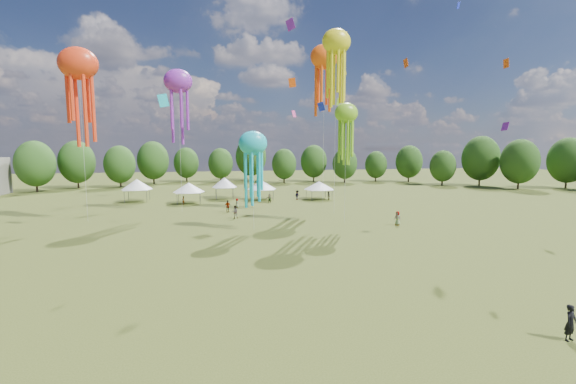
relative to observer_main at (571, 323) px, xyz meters
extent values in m
plane|color=#384416|center=(-8.85, 2.97, -0.95)|extent=(300.00, 300.00, 0.00)
imported|color=black|center=(0.00, 0.00, 0.00)|extent=(0.79, 0.63, 1.91)
imported|color=gray|center=(-14.18, 38.17, -0.03)|extent=(0.90, 0.71, 1.85)
imported|color=gray|center=(-13.03, 48.03, -0.18)|extent=(0.51, 0.77, 1.55)
imported|color=gray|center=(5.17, 53.87, -0.13)|extent=(0.69, 0.86, 1.66)
imported|color=gray|center=(-0.69, 55.40, -0.05)|extent=(1.34, 1.25, 1.81)
imported|color=gray|center=(-14.86, 43.66, -0.02)|extent=(1.18, 0.77, 1.87)
imported|color=gray|center=(-6.70, 52.45, -0.16)|extent=(1.55, 1.01, 1.59)
imported|color=gray|center=(-22.07, 53.24, -0.19)|extent=(0.59, 0.67, 1.53)
imported|color=gray|center=(6.11, 28.80, -0.04)|extent=(0.94, 1.06, 1.82)
cylinder|color=#47474C|center=(-32.65, 57.47, 0.17)|extent=(0.08, 0.08, 2.24)
cylinder|color=#47474C|center=(-32.65, 61.34, 0.17)|extent=(0.08, 0.08, 2.24)
cylinder|color=#47474C|center=(-28.78, 57.47, 0.17)|extent=(0.08, 0.08, 2.24)
cylinder|color=#47474C|center=(-28.78, 61.34, 0.17)|extent=(0.08, 0.08, 2.24)
cube|color=white|center=(-30.72, 59.41, 1.34)|extent=(4.27, 4.27, 0.10)
cone|color=white|center=(-30.72, 59.41, 2.34)|extent=(5.55, 5.55, 1.92)
cylinder|color=#47474C|center=(-23.11, 53.04, 0.04)|extent=(0.08, 0.08, 1.98)
cylinder|color=#47474C|center=(-23.11, 56.97, 0.04)|extent=(0.08, 0.08, 1.98)
cylinder|color=#47474C|center=(-19.18, 53.04, 0.04)|extent=(0.08, 0.08, 1.98)
cylinder|color=#47474C|center=(-19.18, 56.97, 0.04)|extent=(0.08, 0.08, 1.98)
cube|color=white|center=(-21.15, 55.01, 1.08)|extent=(4.33, 4.33, 0.10)
cone|color=white|center=(-21.15, 55.01, 1.98)|extent=(5.63, 5.63, 1.70)
cylinder|color=#47474C|center=(-16.15, 57.92, 0.17)|extent=(0.08, 0.08, 2.26)
cylinder|color=#47474C|center=(-16.15, 61.26, 0.17)|extent=(0.08, 0.08, 2.26)
cylinder|color=#47474C|center=(-12.82, 57.92, 0.17)|extent=(0.08, 0.08, 2.26)
cylinder|color=#47474C|center=(-12.82, 61.26, 0.17)|extent=(0.08, 0.08, 2.26)
cube|color=white|center=(-14.48, 59.59, 1.35)|extent=(3.73, 3.73, 0.10)
cone|color=white|center=(-14.48, 59.59, 2.37)|extent=(4.86, 4.86, 1.94)
cylinder|color=#47474C|center=(-9.40, 54.95, 0.05)|extent=(0.08, 0.08, 2.00)
cylinder|color=#47474C|center=(-9.40, 58.81, 0.05)|extent=(0.08, 0.08, 2.00)
cylinder|color=#47474C|center=(-5.54, 54.95, 0.05)|extent=(0.08, 0.08, 2.00)
cylinder|color=#47474C|center=(-5.54, 58.81, 0.05)|extent=(0.08, 0.08, 2.00)
cube|color=white|center=(-7.47, 56.88, 1.09)|extent=(4.26, 4.26, 0.10)
cone|color=white|center=(-7.47, 56.88, 2.00)|extent=(5.53, 5.53, 1.71)
cylinder|color=#47474C|center=(1.63, 53.19, -0.02)|extent=(0.08, 0.08, 1.86)
cylinder|color=#47474C|center=(1.63, 57.26, -0.02)|extent=(0.08, 0.08, 1.86)
cylinder|color=#47474C|center=(5.70, 53.19, -0.02)|extent=(0.08, 0.08, 1.86)
cylinder|color=#47474C|center=(5.70, 57.26, -0.02)|extent=(0.08, 0.08, 1.86)
cube|color=white|center=(3.66, 55.22, 0.95)|extent=(4.47, 4.47, 0.10)
cone|color=white|center=(3.66, 55.22, 1.80)|extent=(5.81, 5.81, 1.59)
ellipsoid|color=purple|center=(-21.86, 45.79, 19.17)|extent=(4.27, 2.99, 3.63)
cylinder|color=beige|center=(-21.86, 45.79, 9.11)|extent=(0.03, 0.03, 20.12)
ellipsoid|color=yellow|center=(0.98, 38.86, 24.47)|extent=(4.30, 3.01, 3.65)
cylinder|color=beige|center=(0.98, 38.86, 11.76)|extent=(0.03, 0.03, 25.42)
ellipsoid|color=#80C220|center=(-0.07, 31.78, 13.55)|extent=(3.13, 2.19, 2.66)
cylinder|color=beige|center=(-0.07, 31.78, 6.30)|extent=(0.03, 0.03, 14.50)
ellipsoid|color=#FD3A16|center=(-34.04, 40.40, 20.02)|extent=(4.98, 3.48, 4.23)
cylinder|color=beige|center=(-34.04, 40.40, 9.53)|extent=(0.03, 0.03, 20.97)
ellipsoid|color=#19C0D6|center=(-12.51, 30.16, 9.60)|extent=(3.45, 2.41, 2.93)
cylinder|color=beige|center=(-12.51, 30.16, 4.32)|extent=(0.03, 0.03, 10.55)
ellipsoid|color=#FF550F|center=(2.77, 49.93, 24.97)|extent=(5.06, 3.54, 4.30)
cylinder|color=beige|center=(2.77, 49.93, 12.01)|extent=(0.03, 0.03, 25.92)
cube|color=#FF550F|center=(-0.71, 59.77, 22.09)|extent=(1.67, 0.47, 1.96)
cube|color=yellow|center=(12.47, 65.06, 25.54)|extent=(0.90, 0.42, 1.04)
cube|color=#1C2DFF|center=(-0.65, 40.70, 15.31)|extent=(1.09, 0.90, 1.45)
cube|color=#FF550F|center=(25.42, 33.51, 21.42)|extent=(0.14, 1.07, 1.37)
cube|color=#19C0D6|center=(-25.59, 61.06, 18.06)|extent=(2.16, 0.87, 2.72)
cube|color=purple|center=(-1.82, 56.56, 32.14)|extent=(1.65, 1.47, 2.48)
cube|color=#FF550F|center=(22.77, 57.36, 26.48)|extent=(0.42, 1.62, 1.97)
cube|color=#80C220|center=(13.22, 70.98, 20.11)|extent=(1.15, 1.32, 1.78)
cube|color=#1C2DFF|center=(12.29, 27.11, 26.20)|extent=(0.59, 0.56, 0.83)
cube|color=#19C0D6|center=(-42.91, 64.98, 19.20)|extent=(1.22, 1.53, 2.10)
cube|color=#EF469B|center=(-3.17, 48.01, 14.84)|extent=(1.01, 0.78, 1.26)
cube|color=purple|center=(30.12, 38.03, 12.60)|extent=(0.87, 1.37, 1.47)
cylinder|color=#38281C|center=(-56.02, 81.16, 0.73)|extent=(0.44, 0.44, 3.36)
ellipsoid|color=#264918|center=(-56.02, 81.16, 5.56)|extent=(8.40, 8.40, 10.51)
cylinder|color=#38281C|center=(-49.53, 88.47, 0.75)|extent=(0.44, 0.44, 3.41)
ellipsoid|color=#264918|center=(-49.53, 88.47, 5.65)|extent=(8.53, 8.53, 10.66)
cylinder|color=#38281C|center=(-39.45, 88.00, 0.58)|extent=(0.44, 0.44, 3.07)
ellipsoid|color=#264918|center=(-39.45, 88.00, 4.99)|extent=(7.66, 7.66, 9.58)
cylinder|color=#38281C|center=(-32.36, 96.31, 0.76)|extent=(0.44, 0.44, 3.43)
ellipsoid|color=#264918|center=(-32.36, 96.31, 5.70)|extent=(8.58, 8.58, 10.73)
cylinder|color=#38281C|center=(-23.61, 101.93, 0.52)|extent=(0.44, 0.44, 2.95)
ellipsoid|color=#264918|center=(-23.61, 101.93, 4.75)|extent=(7.37, 7.37, 9.21)
cylinder|color=#38281C|center=(-13.54, 98.03, 0.49)|extent=(0.44, 0.44, 2.89)
ellipsoid|color=#264918|center=(-13.54, 98.03, 4.65)|extent=(7.23, 7.23, 9.04)
cylinder|color=#38281C|center=(-3.93, 102.46, 0.96)|extent=(0.44, 0.44, 3.84)
ellipsoid|color=#264918|center=(-3.93, 102.46, 6.48)|extent=(9.60, 9.60, 11.99)
cylinder|color=#38281C|center=(4.34, 91.41, 0.47)|extent=(0.44, 0.44, 2.84)
ellipsoid|color=#264918|center=(4.34, 91.41, 4.55)|extent=(7.11, 7.11, 8.89)
cylinder|color=#38281C|center=(14.08, 94.01, 0.63)|extent=(0.44, 0.44, 3.16)
ellipsoid|color=#264918|center=(14.08, 94.01, 5.17)|extent=(7.91, 7.91, 9.88)
cylinder|color=#38281C|center=(21.85, 88.26, 0.49)|extent=(0.44, 0.44, 2.88)
ellipsoid|color=#264918|center=(21.85, 88.26, 4.63)|extent=(7.21, 7.21, 9.01)
cylinder|color=#38281C|center=(32.67, 90.22, 0.36)|extent=(0.44, 0.44, 2.63)
ellipsoid|color=#264918|center=(32.67, 90.22, 4.14)|extent=(6.57, 6.57, 8.22)
cylinder|color=#38281C|center=(41.67, 86.70, 0.61)|extent=(0.44, 0.44, 3.13)
ellipsoid|color=#264918|center=(41.67, 86.70, 5.10)|extent=(7.81, 7.81, 9.77)
cylinder|color=#38281C|center=(44.79, 74.79, 0.40)|extent=(0.44, 0.44, 2.72)
ellipsoid|color=#264918|center=(44.79, 74.79, 4.31)|extent=(6.80, 6.80, 8.50)
cylinder|color=#38281C|center=(54.12, 71.89, 0.95)|extent=(0.44, 0.44, 3.81)
ellipsoid|color=#264918|center=(54.12, 71.89, 6.43)|extent=(9.52, 9.52, 11.90)
cylinder|color=#38281C|center=(57.72, 62.77, 0.80)|extent=(0.44, 0.44, 3.51)
ellipsoid|color=#264918|center=(57.72, 62.77, 5.85)|extent=(8.78, 8.78, 10.97)
cylinder|color=#38281C|center=(70.54, 61.24, 0.86)|extent=(0.44, 0.44, 3.64)
ellipsoid|color=#264918|center=(70.54, 61.24, 6.09)|extent=(9.10, 9.10, 11.37)
camera|label=1|loc=(-18.24, -14.69, 8.92)|focal=23.27mm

